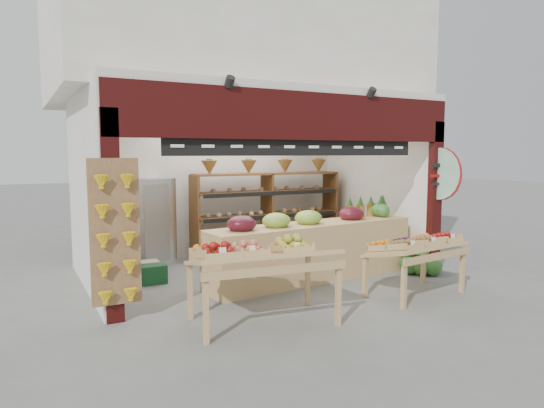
{
  "coord_description": "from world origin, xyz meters",
  "views": [
    {
      "loc": [
        -3.81,
        -7.17,
        2.11
      ],
      "look_at": [
        -0.05,
        -0.2,
        1.27
      ],
      "focal_mm": 32.0,
      "sensor_mm": 36.0,
      "label": 1
    }
  ],
  "objects": [
    {
      "name": "ground",
      "position": [
        0.0,
        0.0,
        0.0
      ],
      "size": [
        60.0,
        60.0,
        0.0
      ],
      "primitive_type": "plane",
      "color": "slate",
      "rests_on": "ground"
    },
    {
      "name": "shop_structure",
      "position": [
        0.0,
        1.61,
        3.92
      ],
      "size": [
        6.36,
        5.12,
        5.4
      ],
      "color": "white",
      "rests_on": "ground"
    },
    {
      "name": "banana_board",
      "position": [
        -2.73,
        -1.17,
        1.12
      ],
      "size": [
        0.6,
        0.15,
        1.8
      ],
      "color": "olive",
      "rests_on": "ground"
    },
    {
      "name": "gift_sign",
      "position": [
        2.75,
        -1.15,
        1.75
      ],
      "size": [
        0.04,
        0.93,
        0.92
      ],
      "color": "#A9D5BB",
      "rests_on": "ground"
    },
    {
      "name": "back_shelving",
      "position": [
        0.84,
        1.67,
        1.17
      ],
      "size": [
        3.22,
        0.53,
        1.97
      ],
      "color": "brown",
      "rests_on": "ground"
    },
    {
      "name": "refrigerator",
      "position": [
        -1.5,
        1.88,
        0.82
      ],
      "size": [
        0.82,
        0.82,
        1.64
      ],
      "primitive_type": "cube",
      "rotation": [
        0.0,
        0.0,
        0.34
      ],
      "color": "silver",
      "rests_on": "ground"
    },
    {
      "name": "cardboard_stack",
      "position": [
        -2.15,
        0.66,
        0.25
      ],
      "size": [
        0.97,
        0.71,
        0.67
      ],
      "color": "beige",
      "rests_on": "ground"
    },
    {
      "name": "mid_counter",
      "position": [
        0.56,
        -0.49,
        0.52
      ],
      "size": [
        3.84,
        1.07,
        1.17
      ],
      "color": "tan",
      "rests_on": "ground"
    },
    {
      "name": "display_table_left",
      "position": [
        -1.24,
        -1.87,
        0.85
      ],
      "size": [
        1.88,
        1.2,
        1.11
      ],
      "color": "tan",
      "rests_on": "ground"
    },
    {
      "name": "display_table_right",
      "position": [
        1.42,
        -1.96,
        0.74
      ],
      "size": [
        1.56,
        1.0,
        0.95
      ],
      "color": "tan",
      "rests_on": "ground"
    },
    {
      "name": "watermelon_pile",
      "position": [
        2.48,
        -1.03,
        0.21
      ],
      "size": [
        0.77,
        0.74,
        0.56
      ],
      "color": "#1D4918",
      "rests_on": "ground"
    }
  ]
}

